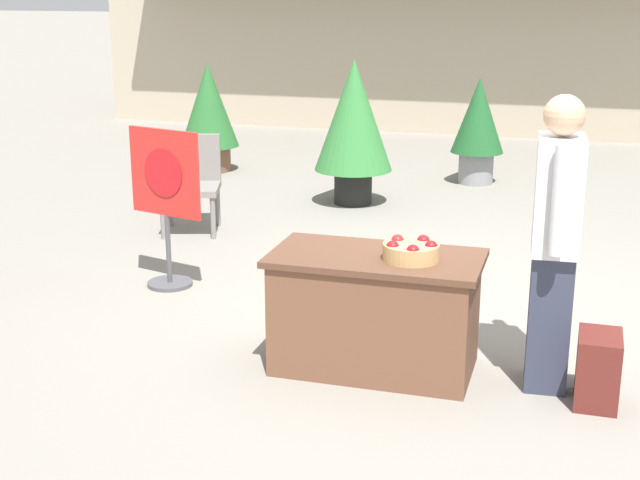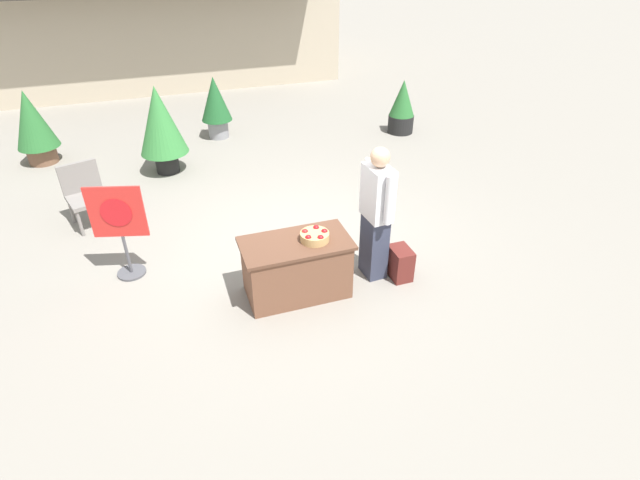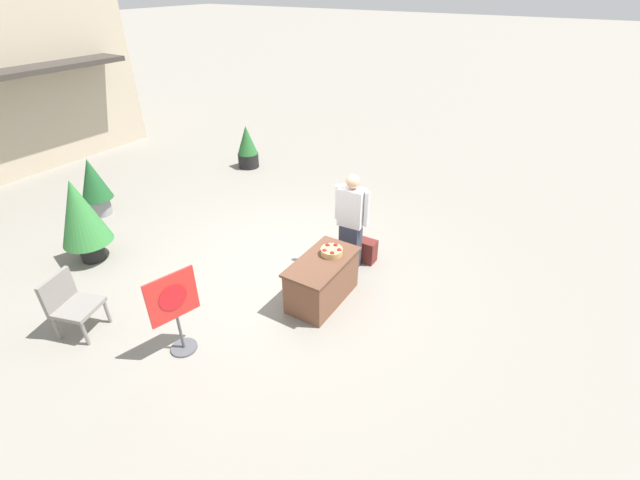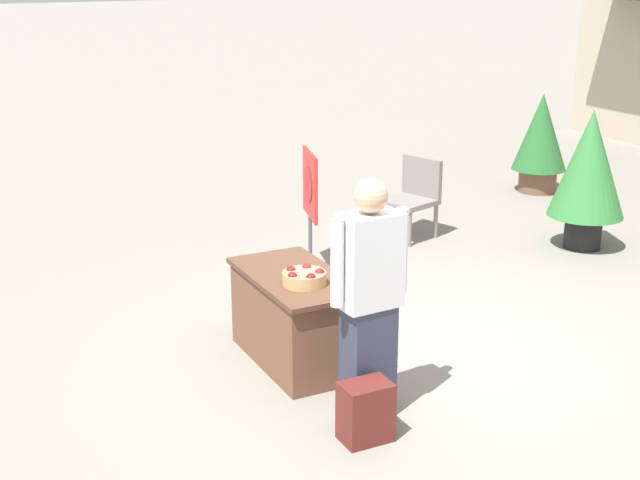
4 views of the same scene
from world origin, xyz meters
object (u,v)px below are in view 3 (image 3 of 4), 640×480
object	(u,v)px
apple_basket	(332,251)
backpack	(366,251)
potted_plant_near_right	(247,147)
potted_plant_far_left	(94,183)
display_table	(322,280)
potted_plant_near_left	(80,215)
poster_board	(175,310)
person_visitor	(351,222)
patio_chair	(70,302)

from	to	relation	value
apple_basket	backpack	xyz separation A→B (m)	(1.11, -0.08, -0.59)
potted_plant_near_right	potted_plant_far_left	bearing A→B (deg)	165.43
potted_plant_far_left	potted_plant_near_right	size ratio (longest dim) A/B	1.13
display_table	potted_plant_far_left	distance (m)	5.56
potted_plant_near_right	potted_plant_near_left	world-z (taller)	potted_plant_near_left
display_table	potted_plant_near_left	xyz separation A→B (m)	(-1.21, 4.14, 0.54)
potted_plant_near_right	potted_plant_near_left	size ratio (longest dim) A/B	0.72
potted_plant_near_left	poster_board	bearing A→B (deg)	-103.13
poster_board	potted_plant_near_left	distance (m)	3.16
display_table	person_visitor	bearing A→B (deg)	3.56
person_visitor	patio_chair	world-z (taller)	person_visitor
backpack	potted_plant_near_right	size ratio (longest dim) A/B	0.38
display_table	potted_plant_near_right	bearing A→B (deg)	51.01
potted_plant_near_right	potted_plant_near_left	distance (m)	4.95
poster_board	potted_plant_far_left	distance (m)	4.86
person_visitor	potted_plant_near_right	distance (m)	5.25
potted_plant_near_left	potted_plant_far_left	bearing A→B (deg)	50.74
apple_basket	potted_plant_near_left	size ratio (longest dim) A/B	0.22
potted_plant_far_left	potted_plant_near_right	distance (m)	3.89
backpack	potted_plant_far_left	bearing A→B (deg)	103.77
display_table	person_visitor	size ratio (longest dim) A/B	0.74
apple_basket	potted_plant_near_left	distance (m)	4.41
backpack	potted_plant_near_left	size ratio (longest dim) A/B	0.27
potted_plant_near_right	poster_board	bearing A→B (deg)	-148.10
patio_chair	potted_plant_far_left	world-z (taller)	potted_plant_far_left
poster_board	apple_basket	bearing A→B (deg)	78.26
display_table	person_visitor	distance (m)	1.16
backpack	potted_plant_near_left	distance (m)	5.01
display_table	patio_chair	world-z (taller)	patio_chair
backpack	potted_plant_near_right	xyz separation A→B (m)	(2.37, 4.69, 0.34)
backpack	person_visitor	bearing A→B (deg)	148.40
apple_basket	potted_plant_near_right	bearing A→B (deg)	52.93
apple_basket	potted_plant_near_left	world-z (taller)	potted_plant_near_left
potted_plant_far_left	apple_basket	bearing A→B (deg)	-87.17
potted_plant_near_left	display_table	bearing A→B (deg)	-73.66
poster_board	potted_plant_near_left	world-z (taller)	potted_plant_near_left
person_visitor	potted_plant_far_left	distance (m)	5.60
apple_basket	poster_board	size ratio (longest dim) A/B	0.27
apple_basket	potted_plant_far_left	size ratio (longest dim) A/B	0.27
patio_chair	potted_plant_far_left	distance (m)	3.76
poster_board	potted_plant_far_left	size ratio (longest dim) A/B	1.00
poster_board	backpack	bearing A→B (deg)	85.51
person_visitor	potted_plant_near_right	bearing A→B (deg)	-124.13
patio_chair	potted_plant_near_left	distance (m)	1.97
apple_basket	poster_board	distance (m)	2.42
patio_chair	potted_plant_near_right	world-z (taller)	potted_plant_near_right
poster_board	display_table	bearing A→B (deg)	76.47
potted_plant_near_left	person_visitor	bearing A→B (deg)	-61.06
apple_basket	potted_plant_far_left	world-z (taller)	potted_plant_far_left
apple_basket	poster_board	xyz separation A→B (m)	(-2.15, 1.11, -0.09)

